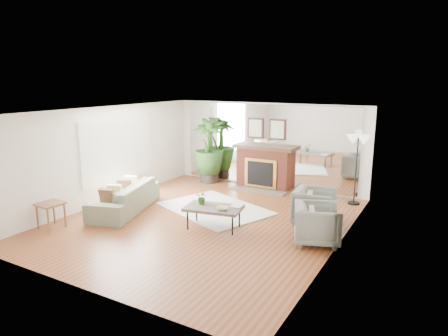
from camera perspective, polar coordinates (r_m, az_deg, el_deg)
The scene contains 18 objects.
ground at distance 9.22m, azimuth -2.80°, elevation -7.53°, with size 7.00×7.00×0.00m, color brown.
wall_left at distance 10.74m, azimuth -16.50°, elevation 1.76°, with size 0.02×7.00×2.50m, color white.
wall_right at distance 7.74m, azimuth 16.20°, elevation -2.28°, with size 0.02×7.00×2.50m, color white.
wall_back at distance 11.91m, azimuth 6.13°, elevation 3.23°, with size 6.00×0.02×2.50m, color white.
mirror_panel at distance 11.89m, azimuth 6.09°, elevation 3.22°, with size 5.40×0.04×2.40m, color silver.
window_panel at distance 10.98m, azimuth -14.94°, elevation 2.61°, with size 0.04×2.40×1.50m, color #B2E09E.
fireplace at distance 11.81m, azimuth 5.62°, elevation 0.25°, with size 1.85×0.83×2.05m.
area_rug at distance 10.01m, azimuth -1.40°, elevation -5.80°, with size 2.62×1.87×0.03m, color silver.
coffee_table at distance 8.63m, azimuth -1.49°, elevation -5.83°, with size 1.32×0.92×0.48m.
sofa at distance 10.09m, azimuth -13.96°, elevation -4.09°, with size 2.33×0.91×0.68m, color gray.
armchair_back at distance 9.13m, azimuth 12.78°, elevation -5.37°, with size 0.86×0.88×0.80m, color gray.
armchair_front at distance 8.11m, azimuth 13.19°, elevation -7.76°, with size 0.85×0.87×0.79m, color gray.
side_table at distance 9.41m, azimuth -23.55°, elevation -5.13°, with size 0.53×0.53×0.57m.
potted_ficus at distance 12.41m, azimuth -2.16°, elevation 2.86°, with size 1.10×1.10×2.02m.
floor_lamp at distance 10.61m, azimuth 18.58°, elevation 3.09°, with size 0.59×0.33×1.80m.
tabletop_plant at distance 8.79m, azimuth -3.14°, elevation -4.22°, with size 0.26×0.23×0.29m, color #366826.
fruit_bowl at distance 8.41m, azimuth -0.30°, elevation -5.81°, with size 0.24×0.24×0.06m, color brown.
book at distance 8.70m, azimuth 1.19°, elevation -5.31°, with size 0.24×0.32×0.02m, color brown.
Camera 1 is at (4.64, -7.31, 3.16)m, focal length 32.00 mm.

